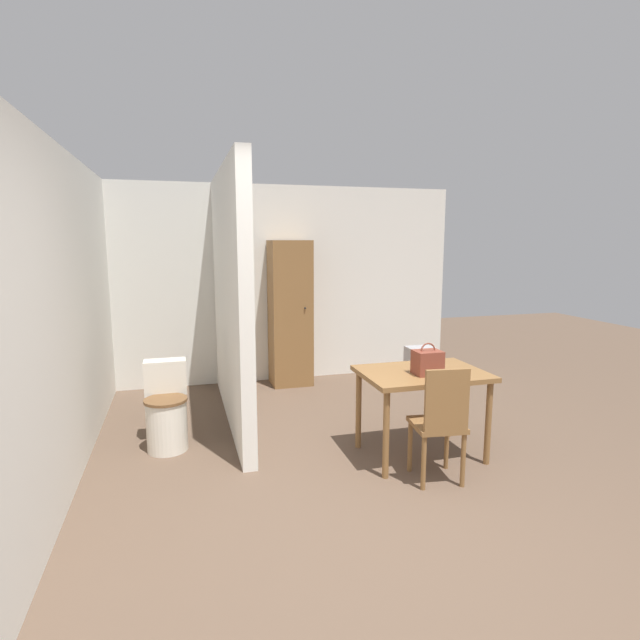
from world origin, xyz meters
TOP-DOWN VIEW (x-y plane):
  - ground_plane at (0.00, 0.00)m, footprint 16.00×16.00m
  - wall_back at (0.00, 3.98)m, footprint 4.88×0.12m
  - wall_left at (-2.00, 1.96)m, footprint 0.12×4.92m
  - partition_wall at (-0.67, 2.62)m, footprint 0.12×2.58m
  - dining_table at (0.77, 1.26)m, footprint 1.01×0.72m
  - wooden_chair at (0.67, 0.77)m, footprint 0.41×0.41m
  - toilet at (-1.30, 2.02)m, footprint 0.37×0.52m
  - handbag at (0.76, 1.16)m, footprint 0.22×0.18m
  - wooden_cabinet at (0.18, 3.67)m, footprint 0.50×0.47m
  - space_heater at (1.70, 3.09)m, footprint 0.33×0.24m

SIDE VIEW (x-z plane):
  - ground_plane at x=0.00m, z-range 0.00..0.00m
  - space_heater at x=1.70m, z-range 0.00..0.50m
  - toilet at x=-1.30m, z-range -0.04..0.70m
  - wooden_chair at x=0.67m, z-range 0.03..0.94m
  - dining_table at x=0.77m, z-range 0.28..1.01m
  - handbag at x=0.76m, z-range 0.71..0.97m
  - wooden_cabinet at x=0.18m, z-range 0.00..1.81m
  - wall_back at x=0.00m, z-range 0.00..2.50m
  - wall_left at x=-2.00m, z-range 0.00..2.50m
  - partition_wall at x=-0.67m, z-range 0.00..2.50m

